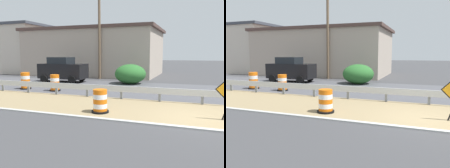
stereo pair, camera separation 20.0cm
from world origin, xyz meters
TOP-DOWN VIEW (x-y plane):
  - ground_plane at (0.00, 0.00)m, footprint 160.00×160.00m
  - median_dirt_strip at (0.85, 0.00)m, footprint 4.11×120.00m
  - far_lane_asphalt at (6.50, 0.00)m, footprint 7.18×120.00m
  - curb_near_edge at (-1.30, 0.00)m, footprint 0.20×120.00m
  - guardrail_median at (2.67, -0.00)m, footprint 0.18×50.68m
  - traffic_barrel_nearest at (-0.35, 4.00)m, footprint 0.72×0.72m
  - traffic_barrel_close at (3.81, 8.92)m, footprint 0.70×0.70m
  - traffic_barrel_mid at (3.85, 11.29)m, footprint 0.74×0.74m
  - car_trailing_near_lane at (8.25, 11.04)m, footprint 2.02×4.03m
  - roadside_shop_near at (16.10, 11.38)m, footprint 9.05×14.89m
  - utility_pole_near at (11.54, 9.00)m, footprint 0.24×1.80m
  - bush_roadside at (9.02, 5.28)m, footprint 2.50×2.50m

SIDE VIEW (x-z plane):
  - ground_plane at x=0.00m, z-range 0.00..0.00m
  - far_lane_asphalt at x=6.50m, z-range 0.00..0.00m
  - median_dirt_strip at x=0.85m, z-range 0.00..0.01m
  - curb_near_edge at x=-1.30m, z-range -0.05..0.06m
  - traffic_barrel_nearest at x=-0.35m, z-range -0.05..0.91m
  - traffic_barrel_close at x=3.81m, z-range -0.05..1.01m
  - guardrail_median at x=2.67m, z-range 0.16..0.87m
  - traffic_barrel_mid at x=3.85m, z-range -0.05..1.09m
  - bush_roadside at x=9.02m, z-range 0.00..1.58m
  - car_trailing_near_lane at x=8.25m, z-range 0.00..2.12m
  - roadside_shop_near at x=16.10m, z-range 0.01..5.17m
  - utility_pole_near at x=11.54m, z-range 0.16..9.51m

